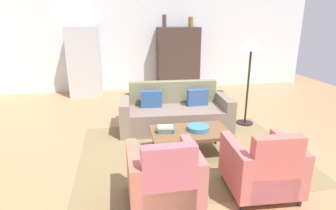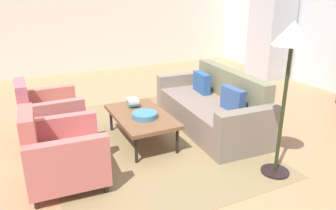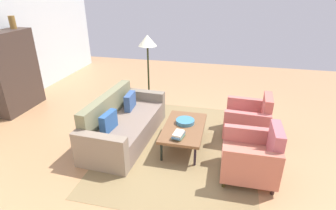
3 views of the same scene
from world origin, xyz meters
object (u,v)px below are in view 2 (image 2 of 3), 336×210
at_px(coffee_table, 141,117).
at_px(couch, 214,109).
at_px(fruit_bowl, 145,115).
at_px(book_stack, 133,102).
at_px(floor_lamp, 291,49).
at_px(armchair_right, 59,156).
at_px(refrigerator, 270,38).
at_px(armchair_left, 46,117).

bearing_deg(coffee_table, couch, 89.77).
bearing_deg(fruit_bowl, book_stack, 177.23).
xyz_separation_m(fruit_bowl, floor_lamp, (1.31, 1.09, 1.01)).
distance_m(armchair_right, refrigerator, 5.75).
xyz_separation_m(couch, armchair_right, (0.59, -2.35, 0.06)).
bearing_deg(armchair_right, couch, 107.44).
relative_size(armchair_left, refrigerator, 0.48).
bearing_deg(armchair_left, couch, 75.26).
height_order(armchair_right, book_stack, armchair_right).
distance_m(coffee_table, floor_lamp, 2.10).
xyz_separation_m(armchair_right, fruit_bowl, (-0.47, 1.17, 0.09)).
height_order(armchair_left, book_stack, armchair_left).
distance_m(couch, armchair_right, 2.43).
bearing_deg(couch, book_stack, 74.55).
relative_size(book_stack, refrigerator, 0.16).
height_order(couch, coffee_table, couch).
distance_m(book_stack, floor_lamp, 2.34).
xyz_separation_m(couch, coffee_table, (-0.00, -1.19, 0.08)).
xyz_separation_m(coffee_table, book_stack, (-0.39, 0.02, 0.08)).
relative_size(coffee_table, floor_lamp, 0.70).
bearing_deg(couch, armchair_left, 78.70).
distance_m(armchair_right, book_stack, 1.55).
relative_size(fruit_bowl, floor_lamp, 0.20).
relative_size(book_stack, floor_lamp, 0.17).
bearing_deg(armchair_left, fruit_bowl, 57.67).
bearing_deg(refrigerator, coffee_table, -64.09).
bearing_deg(floor_lamp, coffee_table, -143.05).
relative_size(coffee_table, fruit_bowl, 3.56).
height_order(coffee_table, armchair_left, armchair_left).
height_order(couch, armchair_left, armchair_left).
bearing_deg(armchair_right, refrigerator, 119.50).
xyz_separation_m(book_stack, floor_lamp, (1.83, 1.06, 1.00)).
xyz_separation_m(couch, armchair_left, (-0.60, -2.35, 0.06)).
xyz_separation_m(couch, book_stack, (-0.39, -1.16, 0.16)).
bearing_deg(floor_lamp, armchair_right, -110.62).
bearing_deg(fruit_bowl, couch, 95.98).
bearing_deg(fruit_bowl, armchair_right, -68.17).
bearing_deg(coffee_table, armchair_right, -62.93).
relative_size(fruit_bowl, book_stack, 1.13).
relative_size(armchair_right, book_stack, 2.95).
bearing_deg(book_stack, coffee_table, -3.70).
bearing_deg(book_stack, fruit_bowl, -2.77).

